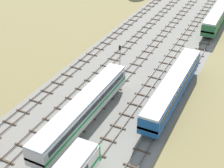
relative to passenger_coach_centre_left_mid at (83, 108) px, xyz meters
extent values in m
plane|color=olive|center=(0.00, 22.75, -2.61)|extent=(480.00, 480.00, 0.00)
cube|color=gray|center=(0.00, 22.75, -2.61)|extent=(23.01, 176.00, 0.01)
cube|color=#47382D|center=(-10.22, 23.75, -2.40)|extent=(0.07, 126.00, 0.15)
cube|color=#47382D|center=(-8.79, 23.75, -2.40)|extent=(0.07, 126.00, 0.15)
cube|color=brown|center=(-9.51, -4.75, -2.54)|extent=(2.40, 0.22, 0.14)
cube|color=brown|center=(-9.51, -1.75, -2.54)|extent=(2.40, 0.22, 0.14)
cube|color=brown|center=(-9.51, 1.25, -2.54)|extent=(2.40, 0.22, 0.14)
cube|color=brown|center=(-9.51, 4.25, -2.54)|extent=(2.40, 0.22, 0.14)
cube|color=brown|center=(-9.51, 7.25, -2.54)|extent=(2.40, 0.22, 0.14)
cube|color=brown|center=(-9.51, 10.25, -2.54)|extent=(2.40, 0.22, 0.14)
cube|color=brown|center=(-9.51, 13.25, -2.54)|extent=(2.40, 0.22, 0.14)
cube|color=brown|center=(-9.51, 16.25, -2.54)|extent=(2.40, 0.22, 0.14)
cube|color=brown|center=(-9.51, 19.25, -2.54)|extent=(2.40, 0.22, 0.14)
cube|color=brown|center=(-9.51, 22.25, -2.54)|extent=(2.40, 0.22, 0.14)
cube|color=brown|center=(-9.51, 25.25, -2.54)|extent=(2.40, 0.22, 0.14)
cube|color=brown|center=(-9.51, 28.25, -2.54)|extent=(2.40, 0.22, 0.14)
cube|color=brown|center=(-9.51, 31.25, -2.54)|extent=(2.40, 0.22, 0.14)
cube|color=brown|center=(-9.51, 34.25, -2.54)|extent=(2.40, 0.22, 0.14)
cube|color=brown|center=(-9.51, 37.25, -2.54)|extent=(2.40, 0.22, 0.14)
cube|color=brown|center=(-9.51, 40.25, -2.54)|extent=(2.40, 0.22, 0.14)
cube|color=brown|center=(-9.51, 43.25, -2.54)|extent=(2.40, 0.22, 0.14)
cube|color=brown|center=(-9.51, 46.25, -2.54)|extent=(2.40, 0.22, 0.14)
cube|color=brown|center=(-9.51, 49.25, -2.54)|extent=(2.40, 0.22, 0.14)
cube|color=brown|center=(-9.51, 52.25, -2.54)|extent=(2.40, 0.22, 0.14)
cube|color=brown|center=(-9.51, 55.25, -2.54)|extent=(2.40, 0.22, 0.14)
cube|color=brown|center=(-9.51, 58.25, -2.54)|extent=(2.40, 0.22, 0.14)
cube|color=#47382D|center=(-5.47, 23.75, -2.40)|extent=(0.07, 126.00, 0.15)
cube|color=#47382D|center=(-4.04, 23.75, -2.40)|extent=(0.07, 126.00, 0.15)
cube|color=brown|center=(-4.75, -10.75, -2.54)|extent=(2.40, 0.22, 0.14)
cube|color=brown|center=(-4.75, -7.75, -2.54)|extent=(2.40, 0.22, 0.14)
cube|color=brown|center=(-4.75, -4.75, -2.54)|extent=(2.40, 0.22, 0.14)
cube|color=brown|center=(-4.75, -1.75, -2.54)|extent=(2.40, 0.22, 0.14)
cube|color=brown|center=(-4.75, 1.25, -2.54)|extent=(2.40, 0.22, 0.14)
cube|color=brown|center=(-4.75, 4.25, -2.54)|extent=(2.40, 0.22, 0.14)
cube|color=brown|center=(-4.75, 7.25, -2.54)|extent=(2.40, 0.22, 0.14)
cube|color=brown|center=(-4.75, 10.25, -2.54)|extent=(2.40, 0.22, 0.14)
cube|color=brown|center=(-4.75, 13.25, -2.54)|extent=(2.40, 0.22, 0.14)
cube|color=brown|center=(-4.75, 16.25, -2.54)|extent=(2.40, 0.22, 0.14)
cube|color=brown|center=(-4.75, 19.25, -2.54)|extent=(2.40, 0.22, 0.14)
cube|color=brown|center=(-4.75, 22.25, -2.54)|extent=(2.40, 0.22, 0.14)
cube|color=brown|center=(-4.75, 25.25, -2.54)|extent=(2.40, 0.22, 0.14)
cube|color=brown|center=(-4.75, 28.25, -2.54)|extent=(2.40, 0.22, 0.14)
cube|color=brown|center=(-4.75, 31.25, -2.54)|extent=(2.40, 0.22, 0.14)
cube|color=brown|center=(-4.75, 34.25, -2.54)|extent=(2.40, 0.22, 0.14)
cube|color=brown|center=(-4.75, 37.25, -2.54)|extent=(2.40, 0.22, 0.14)
cube|color=brown|center=(-4.75, 40.25, -2.54)|extent=(2.40, 0.22, 0.14)
cube|color=brown|center=(-4.75, 43.25, -2.54)|extent=(2.40, 0.22, 0.14)
cube|color=brown|center=(-4.75, 46.25, -2.54)|extent=(2.40, 0.22, 0.14)
cube|color=brown|center=(-4.75, 49.25, -2.54)|extent=(2.40, 0.22, 0.14)
cube|color=brown|center=(-4.75, 52.25, -2.54)|extent=(2.40, 0.22, 0.14)
cube|color=brown|center=(-4.75, 55.25, -2.54)|extent=(2.40, 0.22, 0.14)
cube|color=brown|center=(-4.75, 58.25, -2.54)|extent=(2.40, 0.22, 0.14)
cube|color=#47382D|center=(-0.72, 23.75, -2.40)|extent=(0.07, 126.00, 0.15)
cube|color=#47382D|center=(0.72, 23.75, -2.40)|extent=(0.07, 126.00, 0.15)
cube|color=brown|center=(0.00, -7.75, -2.54)|extent=(2.40, 0.22, 0.14)
cube|color=brown|center=(0.00, -4.75, -2.54)|extent=(2.40, 0.22, 0.14)
cube|color=brown|center=(0.00, -1.75, -2.54)|extent=(2.40, 0.22, 0.14)
cube|color=brown|center=(0.00, 1.25, -2.54)|extent=(2.40, 0.22, 0.14)
cube|color=brown|center=(0.00, 4.25, -2.54)|extent=(2.40, 0.22, 0.14)
cube|color=brown|center=(0.00, 7.25, -2.54)|extent=(2.40, 0.22, 0.14)
cube|color=brown|center=(0.00, 10.25, -2.54)|extent=(2.40, 0.22, 0.14)
cube|color=brown|center=(0.00, 13.25, -2.54)|extent=(2.40, 0.22, 0.14)
cube|color=brown|center=(0.00, 16.25, -2.54)|extent=(2.40, 0.22, 0.14)
cube|color=brown|center=(0.00, 19.25, -2.54)|extent=(2.40, 0.22, 0.14)
cube|color=brown|center=(0.00, 22.25, -2.54)|extent=(2.40, 0.22, 0.14)
cube|color=brown|center=(0.00, 25.25, -2.54)|extent=(2.40, 0.22, 0.14)
cube|color=brown|center=(0.00, 28.25, -2.54)|extent=(2.40, 0.22, 0.14)
cube|color=brown|center=(0.00, 31.25, -2.54)|extent=(2.40, 0.22, 0.14)
cube|color=brown|center=(0.00, 34.25, -2.54)|extent=(2.40, 0.22, 0.14)
cube|color=brown|center=(0.00, 37.25, -2.54)|extent=(2.40, 0.22, 0.14)
cube|color=brown|center=(0.00, 40.25, -2.54)|extent=(2.40, 0.22, 0.14)
cube|color=brown|center=(0.00, 43.25, -2.54)|extent=(2.40, 0.22, 0.14)
cube|color=brown|center=(0.00, 46.25, -2.54)|extent=(2.40, 0.22, 0.14)
cube|color=brown|center=(0.00, 49.25, -2.54)|extent=(2.40, 0.22, 0.14)
cube|color=brown|center=(0.00, 52.25, -2.54)|extent=(2.40, 0.22, 0.14)
cube|color=brown|center=(0.00, 55.25, -2.54)|extent=(2.40, 0.22, 0.14)
cube|color=brown|center=(0.00, 58.25, -2.54)|extent=(2.40, 0.22, 0.14)
cube|color=brown|center=(0.00, 61.25, -2.54)|extent=(2.40, 0.22, 0.14)
cube|color=#47382D|center=(4.04, 23.75, -2.40)|extent=(0.07, 126.00, 0.15)
cube|color=#47382D|center=(5.47, 23.75, -2.40)|extent=(0.07, 126.00, 0.15)
cube|color=brown|center=(4.75, -4.75, -2.54)|extent=(2.40, 0.22, 0.14)
cube|color=brown|center=(4.75, -1.75, -2.54)|extent=(2.40, 0.22, 0.14)
cube|color=brown|center=(4.75, 1.25, -2.54)|extent=(2.40, 0.22, 0.14)
cube|color=brown|center=(4.75, 4.25, -2.54)|extent=(2.40, 0.22, 0.14)
cube|color=brown|center=(4.75, 7.25, -2.54)|extent=(2.40, 0.22, 0.14)
cube|color=brown|center=(4.75, 10.25, -2.54)|extent=(2.40, 0.22, 0.14)
cube|color=brown|center=(4.75, 13.25, -2.54)|extent=(2.40, 0.22, 0.14)
cube|color=brown|center=(4.75, 16.25, -2.54)|extent=(2.40, 0.22, 0.14)
cube|color=brown|center=(4.75, 19.25, -2.54)|extent=(2.40, 0.22, 0.14)
cube|color=brown|center=(4.75, 22.25, -2.54)|extent=(2.40, 0.22, 0.14)
cube|color=brown|center=(4.75, 25.25, -2.54)|extent=(2.40, 0.22, 0.14)
cube|color=brown|center=(4.75, 28.25, -2.54)|extent=(2.40, 0.22, 0.14)
cube|color=brown|center=(4.75, 31.25, -2.54)|extent=(2.40, 0.22, 0.14)
cube|color=brown|center=(4.75, 34.25, -2.54)|extent=(2.40, 0.22, 0.14)
cube|color=brown|center=(4.75, 37.25, -2.54)|extent=(2.40, 0.22, 0.14)
cube|color=brown|center=(4.75, 40.25, -2.54)|extent=(2.40, 0.22, 0.14)
cube|color=brown|center=(4.75, 43.25, -2.54)|extent=(2.40, 0.22, 0.14)
cube|color=brown|center=(4.75, 46.25, -2.54)|extent=(2.40, 0.22, 0.14)
cube|color=brown|center=(4.75, 49.25, -2.54)|extent=(2.40, 0.22, 0.14)
cube|color=brown|center=(4.75, 52.25, -2.54)|extent=(2.40, 0.22, 0.14)
cube|color=brown|center=(4.75, 55.25, -2.54)|extent=(2.40, 0.22, 0.14)
cube|color=brown|center=(4.75, 58.25, -2.54)|extent=(2.40, 0.22, 0.14)
cube|color=brown|center=(4.75, 61.25, -2.54)|extent=(2.40, 0.22, 0.14)
cube|color=brown|center=(4.75, 64.25, -2.54)|extent=(2.40, 0.22, 0.14)
cube|color=#47382D|center=(8.79, 23.75, -2.40)|extent=(0.07, 126.00, 0.15)
cube|color=#47382D|center=(10.22, 23.75, -2.40)|extent=(0.07, 126.00, 0.15)
cube|color=brown|center=(9.51, -4.75, -2.54)|extent=(2.40, 0.22, 0.14)
cube|color=brown|center=(9.51, -1.75, -2.54)|extent=(2.40, 0.22, 0.14)
cube|color=brown|center=(9.51, 1.25, -2.54)|extent=(2.40, 0.22, 0.14)
cube|color=brown|center=(9.51, 4.25, -2.54)|extent=(2.40, 0.22, 0.14)
cube|color=brown|center=(9.51, 7.25, -2.54)|extent=(2.40, 0.22, 0.14)
cube|color=brown|center=(9.51, 10.25, -2.54)|extent=(2.40, 0.22, 0.14)
cube|color=brown|center=(9.51, 13.25, -2.54)|extent=(2.40, 0.22, 0.14)
cube|color=brown|center=(9.51, 16.25, -2.54)|extent=(2.40, 0.22, 0.14)
cube|color=brown|center=(9.51, 19.25, -2.54)|extent=(2.40, 0.22, 0.14)
cube|color=brown|center=(9.51, 22.25, -2.54)|extent=(2.40, 0.22, 0.14)
cube|color=brown|center=(9.51, 25.25, -2.54)|extent=(2.40, 0.22, 0.14)
cube|color=brown|center=(9.51, 28.25, -2.54)|extent=(2.40, 0.22, 0.14)
cube|color=brown|center=(9.51, 31.25, -2.54)|extent=(2.40, 0.22, 0.14)
cube|color=brown|center=(9.51, 34.25, -2.54)|extent=(2.40, 0.22, 0.14)
cube|color=brown|center=(9.51, 37.25, -2.54)|extent=(2.40, 0.22, 0.14)
cube|color=brown|center=(9.51, 40.25, -2.54)|extent=(2.40, 0.22, 0.14)
cube|color=brown|center=(9.51, 43.25, -2.54)|extent=(2.40, 0.22, 0.14)
cube|color=brown|center=(9.51, 46.25, -2.54)|extent=(2.40, 0.22, 0.14)
cube|color=brown|center=(9.51, 49.25, -2.54)|extent=(2.40, 0.22, 0.14)
cube|color=brown|center=(9.51, 52.25, -2.54)|extent=(2.40, 0.22, 0.14)
cube|color=brown|center=(9.51, 55.25, -2.54)|extent=(2.40, 0.22, 0.14)
cube|color=#198C3F|center=(4.75, -6.66, -0.31)|extent=(2.67, 0.50, 2.34)
cube|color=beige|center=(0.00, 0.00, -0.18)|extent=(2.90, 22.00, 2.60)
cube|color=#198C3F|center=(0.00, 0.00, -0.44)|extent=(2.96, 22.00, 0.40)
cube|color=black|center=(0.00, 0.00, 0.47)|extent=(2.96, 20.24, 0.70)
cube|color=#B7B7BC|center=(0.00, 0.00, 1.30)|extent=(2.67, 22.00, 0.36)
cylinder|color=black|center=(-0.72, 7.46, -1.90)|extent=(0.13, 0.84, 0.84)
cylinder|color=black|center=(0.72, 7.46, -1.90)|extent=(0.13, 0.84, 0.84)
cylinder|color=black|center=(-0.72, 9.26, -1.90)|extent=(0.13, 0.84, 0.84)
cylinder|color=black|center=(0.72, 9.26, -1.90)|extent=(0.13, 0.84, 0.84)
cube|color=black|center=(0.00, 8.36, -1.90)|extent=(1.68, 2.20, 0.24)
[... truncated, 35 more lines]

